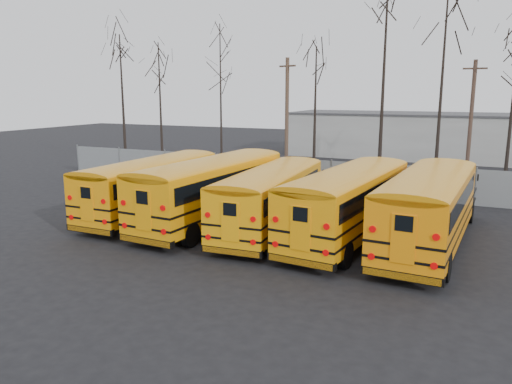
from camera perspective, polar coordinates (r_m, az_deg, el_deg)
The scene contains 17 objects.
ground at distance 19.73m, azimuth -1.18°, elevation -6.56°, with size 120.00×120.00×0.00m, color black.
fence at distance 30.47m, azimuth 8.59°, elevation 1.68°, with size 40.00×0.04×2.00m, color gray.
distant_building at distance 49.47m, azimuth 17.30°, elevation 6.18°, with size 22.00×8.00×4.00m, color #B9BAB4.
bus_a at distance 25.11m, azimuth -11.61°, elevation 1.13°, with size 2.43×10.43×2.91m.
bus_b at distance 23.22m, azimuth -4.82°, elevation 0.82°, with size 3.28×11.32×3.13m.
bus_c at distance 21.90m, azimuth 1.87°, elevation -0.19°, with size 2.96×10.39×2.88m.
bus_d at distance 20.99m, azimuth 10.72°, elevation -0.63°, with size 3.59×11.05×3.04m.
bus_e at distance 20.65m, azimuth 19.25°, elevation -1.16°, with size 3.20×11.23×3.11m.
utility_pole_left at distance 34.48m, azimuth 3.54°, elevation 8.38°, with size 1.39×0.71×8.31m.
utility_pole_right at distance 34.37m, azimuth 23.31°, elevation 7.21°, with size 1.42×0.25×8.01m.
tree_0 at distance 41.67m, azimuth -14.98°, elevation 9.85°, with size 0.26×0.26×10.44m, color black.
tree_1 at distance 37.43m, azimuth -10.85°, elevation 9.18°, with size 0.26×0.26×9.51m, color black.
tree_2 at distance 36.40m, azimuth -4.04°, elevation 10.25°, with size 0.26×0.26×10.72m, color black.
tree_3 at distance 34.64m, azimuth 6.75°, elevation 8.76°, with size 0.26×0.26×9.05m, color black.
tree_4 at distance 31.91m, azimuth 14.33°, elevation 11.76°, with size 0.26×0.26×12.94m, color black.
tree_5 at distance 31.72m, azimuth 20.40°, elevation 10.66°, with size 0.26×0.26×12.10m, color black.
tree_6 at distance 32.63m, azimuth 27.21°, elevation 8.46°, with size 0.26×0.26×10.22m, color black.
Camera 1 is at (8.11, -16.92, 6.10)m, focal length 35.00 mm.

